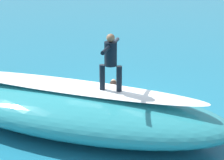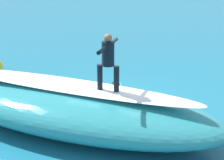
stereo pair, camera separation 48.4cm
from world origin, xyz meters
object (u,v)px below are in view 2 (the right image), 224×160
object	(u,v)px
surfer_riding	(108,58)
surfboard_paddling	(115,94)
surfboard_riding	(108,92)
surfer_paddling	(115,90)

from	to	relation	value
surfer_riding	surfboard_paddling	world-z (taller)	surfer_riding
surfboard_riding	surfer_paddling	size ratio (longest dim) A/B	1.39
surfer_riding	surfer_paddling	size ratio (longest dim) A/B	0.93
surfboard_paddling	surfer_paddling	size ratio (longest dim) A/B	1.55
surfboard_riding	surfer_riding	size ratio (longest dim) A/B	1.49
surfboard_riding	surfer_paddling	world-z (taller)	surfboard_riding
surfboard_riding	surfer_paddling	distance (m)	2.85
surfboard_riding	surfer_riding	world-z (taller)	surfer_riding
surfboard_riding	surfer_riding	bearing A→B (deg)	173.46
surfer_riding	surfboard_paddling	xyz separation A→B (m)	(0.98, -2.61, -2.08)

